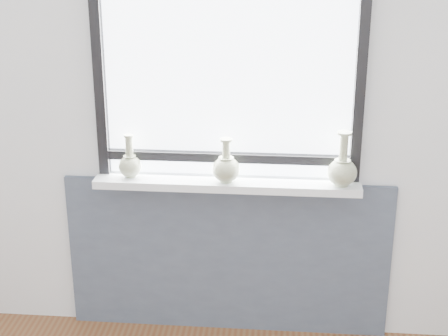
# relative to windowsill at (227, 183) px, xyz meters

# --- Properties ---
(back_wall) EXTENTS (3.60, 0.02, 2.60)m
(back_wall) POSITION_rel_windowsill_xyz_m (0.00, 0.10, 0.42)
(back_wall) COLOR silver
(back_wall) RESTS_ON ground
(apron_panel) EXTENTS (1.70, 0.03, 0.86)m
(apron_panel) POSITION_rel_windowsill_xyz_m (0.00, 0.07, -0.45)
(apron_panel) COLOR #485264
(apron_panel) RESTS_ON ground
(windowsill) EXTENTS (1.32, 0.18, 0.04)m
(windowsill) POSITION_rel_windowsill_xyz_m (0.00, 0.00, 0.00)
(windowsill) COLOR white
(windowsill) RESTS_ON apron_panel
(window) EXTENTS (1.30, 0.06, 1.05)m
(window) POSITION_rel_windowsill_xyz_m (0.00, 0.06, 0.56)
(window) COLOR black
(window) RESTS_ON windowsill
(vase_a) EXTENTS (0.12, 0.12, 0.22)m
(vase_a) POSITION_rel_windowsill_xyz_m (-0.49, -0.00, 0.09)
(vase_a) COLOR #A6AE8A
(vase_a) RESTS_ON windowsill
(vase_b) EXTENTS (0.14, 0.14, 0.22)m
(vase_b) POSITION_rel_windowsill_xyz_m (-0.00, -0.03, 0.09)
(vase_b) COLOR #A6AE8A
(vase_b) RESTS_ON windowsill
(vase_c) EXTENTS (0.14, 0.14, 0.27)m
(vase_c) POSITION_rel_windowsill_xyz_m (0.56, -0.03, 0.10)
(vase_c) COLOR #A6AE8A
(vase_c) RESTS_ON windowsill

